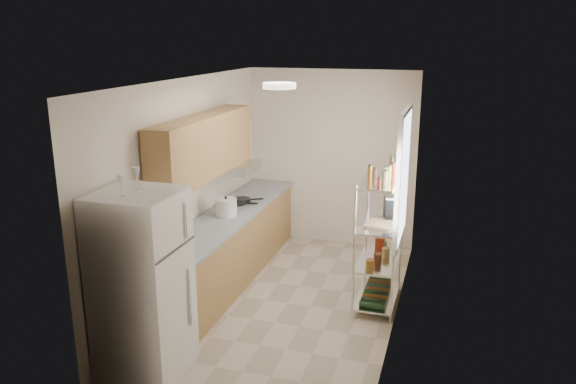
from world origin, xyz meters
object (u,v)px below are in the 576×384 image
at_px(cutting_board, 382,223).
at_px(espresso_machine, 391,207).
at_px(frying_pan_large, 237,202).
at_px(rice_cooker, 226,207).
at_px(refrigerator, 142,285).

relative_size(cutting_board, espresso_machine, 1.39).
bearing_deg(frying_pan_large, rice_cooker, -87.71).
distance_m(frying_pan_large, espresso_machine, 2.11).
height_order(frying_pan_large, cutting_board, cutting_board).
relative_size(frying_pan_large, espresso_machine, 0.87).
xyz_separation_m(refrigerator, espresso_machine, (1.97, 2.16, 0.28)).
bearing_deg(espresso_machine, refrigerator, -145.68).
xyz_separation_m(refrigerator, frying_pan_large, (-0.09, 2.53, 0.05)).
bearing_deg(cutting_board, refrigerator, -134.54).
height_order(refrigerator, frying_pan_large, refrigerator).
distance_m(rice_cooker, cutting_board, 1.94).
height_order(refrigerator, cutting_board, refrigerator).
xyz_separation_m(rice_cooker, frying_pan_large, (-0.05, 0.50, -0.09)).
bearing_deg(frying_pan_large, espresso_machine, -14.21).
xyz_separation_m(frying_pan_large, espresso_machine, (2.06, -0.38, 0.23)).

